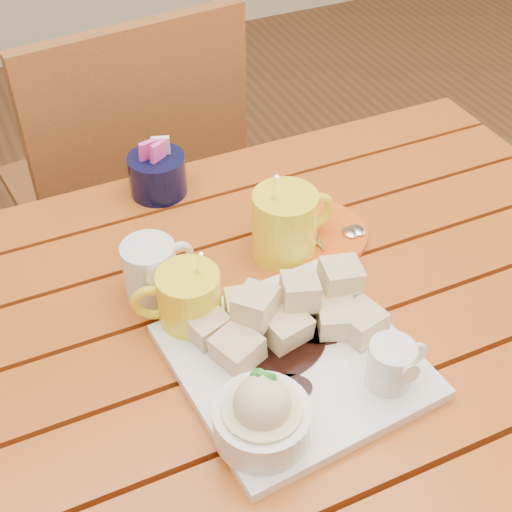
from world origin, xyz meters
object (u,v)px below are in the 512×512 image
coffee_mug_left (187,301)px  coffee_mug_right (286,223)px  table (259,370)px  dessert_plate (291,360)px  chair_far (131,187)px  orange_saucer (316,234)px

coffee_mug_left → coffee_mug_right: size_ratio=0.87×
table → dessert_plate: size_ratio=3.92×
chair_far → dessert_plate: bearing=83.1°
table → chair_far: (-0.00, 0.67, -0.12)m
dessert_plate → coffee_mug_right: (0.10, 0.22, 0.02)m
table → coffee_mug_left: size_ratio=8.60×
table → coffee_mug_left: (-0.09, 0.03, 0.16)m
chair_far → coffee_mug_right: bearing=93.2°
orange_saucer → dessert_plate: bearing=-124.9°
chair_far → table: bearing=83.6°
orange_saucer → chair_far: chair_far is taller
dessert_plate → chair_far: (0.00, 0.78, -0.26)m
table → orange_saucer: bearing=38.7°
coffee_mug_left → chair_far: 0.71m
dessert_plate → orange_saucer: 0.28m
dessert_plate → coffee_mug_right: 0.24m
coffee_mug_left → coffee_mug_right: bearing=45.7°
coffee_mug_left → chair_far: size_ratio=0.15×
table → coffee_mug_right: coffee_mug_right is taller
coffee_mug_right → orange_saucer: coffee_mug_right is taller
dessert_plate → chair_far: size_ratio=0.32×
dessert_plate → coffee_mug_right: bearing=65.1°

